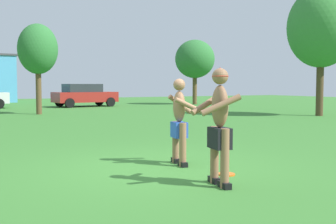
# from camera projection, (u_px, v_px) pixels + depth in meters

# --- Properties ---
(ground_plane) EXTENTS (80.00, 80.00, 0.00)m
(ground_plane) POSITION_uv_depth(u_px,v_px,m) (155.00, 168.00, 7.37)
(ground_plane) COLOR #38752D
(player_with_cap) EXTENTS (0.66, 0.68, 1.76)m
(player_with_cap) POSITION_uv_depth(u_px,v_px,m) (219.00, 121.00, 6.04)
(player_with_cap) COLOR black
(player_with_cap) RESTS_ON ground_plane
(player_in_blue) EXTENTS (0.60, 0.65, 1.62)m
(player_in_blue) POSITION_uv_depth(u_px,v_px,m) (180.00, 120.00, 7.66)
(player_in_blue) COLOR black
(player_in_blue) RESTS_ON ground_plane
(frisbee) EXTENTS (0.29, 0.29, 0.03)m
(frisbee) POSITION_uv_depth(u_px,v_px,m) (226.00, 174.00, 6.82)
(frisbee) COLOR orange
(frisbee) RESTS_ON ground_plane
(car_red_far_end) EXTENTS (4.48, 2.42, 1.58)m
(car_red_far_end) POSITION_uv_depth(u_px,v_px,m) (84.00, 95.00, 28.37)
(car_red_far_end) COLOR maroon
(car_red_far_end) RESTS_ON ground_plane
(tree_left_field) EXTENTS (3.07, 3.07, 5.01)m
(tree_left_field) POSITION_uv_depth(u_px,v_px,m) (195.00, 59.00, 31.59)
(tree_left_field) COLOR brown
(tree_left_field) RESTS_ON ground_plane
(tree_right_field) EXTENTS (2.01, 2.01, 4.62)m
(tree_right_field) POSITION_uv_depth(u_px,v_px,m) (38.00, 50.00, 20.76)
(tree_right_field) COLOR brown
(tree_right_field) RESTS_ON ground_plane
(tree_behind_players) EXTENTS (3.25, 3.25, 6.25)m
(tree_behind_players) POSITION_uv_depth(u_px,v_px,m) (321.00, 28.00, 19.69)
(tree_behind_players) COLOR #4C3823
(tree_behind_players) RESTS_ON ground_plane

